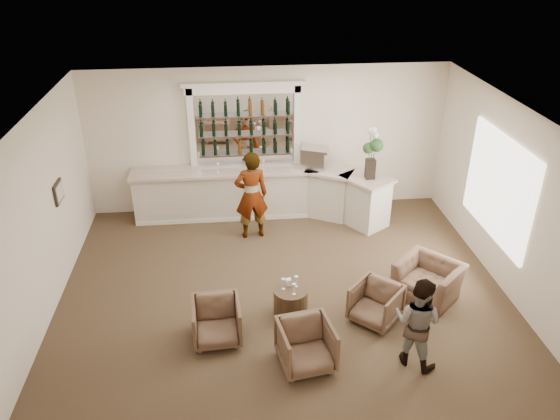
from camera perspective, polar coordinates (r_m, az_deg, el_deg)
The scene contains 19 objects.
ground at distance 10.01m, azimuth 0.39°, elevation -8.67°, with size 8.00×8.00×0.00m, color brown.
room_shell at distance 9.49m, azimuth 0.96°, elevation 5.43°, with size 8.04×7.02×3.32m.
bar_counter at distance 12.27m, azimuth -1.84°, elevation 1.76°, with size 5.72×1.80×1.14m.
back_bar_alcove at distance 12.08m, azimuth -3.70°, elevation 8.78°, with size 2.64×0.25×3.00m.
cocktail_table at distance 9.39m, azimuth 1.11°, elevation -9.57°, with size 0.58×0.58×0.50m, color #47321F.
sommelier at distance 11.31m, azimuth -3.01°, elevation 1.54°, with size 0.70×0.46×1.92m, color gray.
guest at distance 8.43m, azimuth 14.17°, elevation -11.30°, with size 0.73×0.57×1.50m, color gray.
armchair_left at distance 8.88m, azimuth -6.64°, elevation -11.49°, with size 0.75×0.78×0.71m, color brown.
armchair_center at distance 8.39m, azimuth 2.74°, elevation -13.95°, with size 0.78×0.80×0.73m, color brown.
armchair_right at distance 9.34m, azimuth 9.96°, elevation -9.60°, with size 0.73×0.75×0.68m, color brown.
armchair_far at distance 10.10m, azimuth 15.19°, elevation -7.08°, with size 1.04×0.91×0.68m, color brown.
espresso_machine at distance 12.09m, azimuth 3.63°, elevation 5.48°, with size 0.53×0.45×0.47m, color #B3B3B8.
flower_vase at distance 11.54m, azimuth 9.57°, elevation 6.21°, with size 0.30×0.30×1.14m.
wine_glass_bar_left at distance 11.96m, azimuth -6.53°, elevation 4.43°, with size 0.07×0.07×0.21m, color white, non-canonical shape.
wine_glass_bar_right at distance 12.06m, azimuth -1.73°, elevation 4.79°, with size 0.07×0.07×0.21m, color white, non-canonical shape.
wine_glass_tbl_a at distance 9.19m, azimuth 0.36°, elevation -7.74°, with size 0.07×0.07×0.21m, color white, non-canonical shape.
wine_glass_tbl_b at distance 9.26m, azimuth 1.70°, elevation -7.48°, with size 0.07×0.07×0.21m, color white, non-canonical shape.
wine_glass_tbl_c at distance 9.08m, azimuth 1.49°, elevation -8.26°, with size 0.07×0.07×0.21m, color white, non-canonical shape.
napkin_holder at distance 9.32m, azimuth 0.91°, elevation -7.54°, with size 0.08×0.08×0.12m, color white.
Camera 1 is at (-0.87, -8.01, 5.94)m, focal length 35.00 mm.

